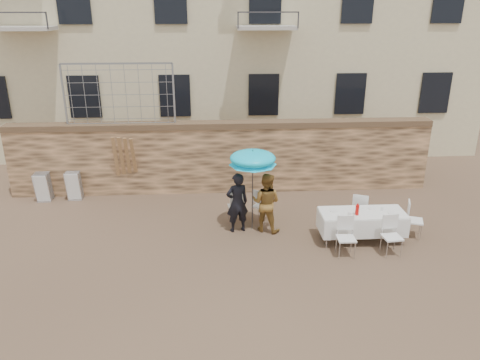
{
  "coord_description": "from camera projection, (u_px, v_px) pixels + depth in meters",
  "views": [
    {
      "loc": [
        -0.26,
        -8.93,
        5.65
      ],
      "look_at": [
        0.4,
        2.2,
        1.4
      ],
      "focal_mm": 35.0,
      "sensor_mm": 36.0,
      "label": 1
    }
  ],
  "objects": [
    {
      "name": "table_chair_front_right",
      "position": [
        392.0,
        236.0,
        11.03
      ],
      "size": [
        0.53,
        0.53,
        0.96
      ],
      "primitive_type": null,
      "rotation": [
        0.0,
        0.0,
        0.1
      ],
      "color": "white",
      "rests_on": "ground"
    },
    {
      "name": "table_chair_front_left",
      "position": [
        346.0,
        238.0,
        10.97
      ],
      "size": [
        0.49,
        0.49,
        0.96
      ],
      "primitive_type": null,
      "rotation": [
        0.0,
        0.0,
        -0.03
      ],
      "color": "white",
      "rests_on": "ground"
    },
    {
      "name": "wood_planks",
      "position": [
        127.0,
        166.0,
        14.21
      ],
      "size": [
        0.7,
        0.2,
        2.0
      ],
      "primitive_type": null,
      "color": "#A37749",
      "rests_on": "ground"
    },
    {
      "name": "woman_dress",
      "position": [
        266.0,
        202.0,
        12.11
      ],
      "size": [
        0.95,
        0.87,
        1.59
      ],
      "primitive_type": "imported",
      "rotation": [
        0.0,
        0.0,
        2.71
      ],
      "color": "#BA8338",
      "rests_on": "ground"
    },
    {
      "name": "couple_chair_left",
      "position": [
        236.0,
        206.0,
        12.69
      ],
      "size": [
        0.54,
        0.54,
        0.96
      ],
      "primitive_type": null,
      "rotation": [
        0.0,
        0.0,
        3.28
      ],
      "color": "white",
      "rests_on": "ground"
    },
    {
      "name": "stone_wall",
      "position": [
        222.0,
        157.0,
        14.63
      ],
      "size": [
        13.0,
        0.5,
        2.2
      ],
      "primitive_type": "cube",
      "color": "#926C49",
      "rests_on": "ground"
    },
    {
      "name": "umbrella",
      "position": [
        253.0,
        161.0,
        11.79
      ],
      "size": [
        1.22,
        1.22,
        2.02
      ],
      "color": "#3F3F44",
      "rests_on": "ground"
    },
    {
      "name": "chain_link_fence",
      "position": [
        119.0,
        95.0,
        13.75
      ],
      "size": [
        3.2,
        0.06,
        1.8
      ],
      "primitive_type": null,
      "color": "gray",
      "rests_on": "stone_wall"
    },
    {
      "name": "chair_stack_left",
      "position": [
        45.0,
        185.0,
        14.19
      ],
      "size": [
        0.46,
        0.47,
        0.92
      ],
      "primitive_type": null,
      "color": "white",
      "rests_on": "ground"
    },
    {
      "name": "banquet_table",
      "position": [
        363.0,
        214.0,
        11.62
      ],
      "size": [
        2.1,
        0.85,
        0.78
      ],
      "color": "white",
      "rests_on": "ground"
    },
    {
      "name": "soda_bottle",
      "position": [
        357.0,
        210.0,
        11.4
      ],
      "size": [
        0.09,
        0.09,
        0.26
      ],
      "primitive_type": "cylinder",
      "color": "red",
      "rests_on": "banquet_table"
    },
    {
      "name": "table_chair_back",
      "position": [
        360.0,
        209.0,
        12.46
      ],
      "size": [
        0.63,
        0.63,
        0.96
      ],
      "primitive_type": null,
      "rotation": [
        0.0,
        0.0,
        2.75
      ],
      "color": "white",
      "rests_on": "ground"
    },
    {
      "name": "table_chair_side",
      "position": [
        415.0,
        220.0,
        11.88
      ],
      "size": [
        0.61,
        0.61,
        0.96
      ],
      "primitive_type": null,
      "rotation": [
        0.0,
        0.0,
        1.23
      ],
      "color": "white",
      "rests_on": "ground"
    },
    {
      "name": "chair_stack_right",
      "position": [
        75.0,
        184.0,
        14.24
      ],
      "size": [
        0.46,
        0.4,
        0.92
      ],
      "primitive_type": null,
      "color": "white",
      "rests_on": "ground"
    },
    {
      "name": "man_suit",
      "position": [
        237.0,
        203.0,
        12.07
      ],
      "size": [
        0.67,
        0.52,
        1.61
      ],
      "primitive_type": "imported",
      "rotation": [
        0.0,
        0.0,
        3.4
      ],
      "color": "black",
      "rests_on": "ground"
    },
    {
      "name": "ground",
      "position": [
        228.0,
        275.0,
        10.36
      ],
      "size": [
        80.0,
        80.0,
        0.0
      ],
      "primitive_type": "plane",
      "color": "brown",
      "rests_on": "ground"
    },
    {
      "name": "couple_chair_right",
      "position": [
        262.0,
        205.0,
        12.73
      ],
      "size": [
        0.67,
        0.67,
        0.96
      ],
      "primitive_type": null,
      "rotation": [
        0.0,
        0.0,
        2.54
      ],
      "color": "white",
      "rests_on": "ground"
    }
  ]
}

